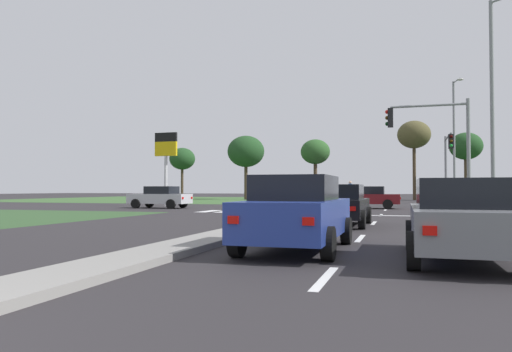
% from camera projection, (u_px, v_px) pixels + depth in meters
% --- Properties ---
extents(ground_plane, '(200.00, 200.00, 0.00)m').
position_uv_depth(ground_plane, '(330.00, 209.00, 31.62)').
color(ground_plane, '#282628').
extents(grass_verge_far_left, '(35.00, 35.00, 0.01)m').
position_uv_depth(grass_verge_far_left, '(160.00, 199.00, 62.49)').
color(grass_verge_far_left, '#385B2D').
rests_on(grass_verge_far_left, ground).
extents(median_island_near, '(1.20, 22.00, 0.14)m').
position_uv_depth(median_island_near, '(231.00, 234.00, 13.46)').
color(median_island_near, gray).
rests_on(median_island_near, ground).
extents(median_island_far, '(1.20, 36.00, 0.14)m').
position_uv_depth(median_island_far, '(362.00, 200.00, 55.52)').
color(median_island_far, gray).
rests_on(median_island_far, ground).
extents(lane_dash_near, '(0.14, 2.00, 0.01)m').
position_uv_depth(lane_dash_near, '(325.00, 278.00, 7.12)').
color(lane_dash_near, silver).
rests_on(lane_dash_near, ground).
extents(lane_dash_second, '(0.14, 2.00, 0.01)m').
position_uv_depth(lane_dash_second, '(360.00, 238.00, 12.85)').
color(lane_dash_second, silver).
rests_on(lane_dash_second, ground).
extents(lane_dash_third, '(0.14, 2.00, 0.01)m').
position_uv_depth(lane_dash_third, '(374.00, 223.00, 18.59)').
color(lane_dash_third, silver).
rests_on(lane_dash_third, ground).
extents(lane_dash_fourth, '(0.14, 2.00, 0.01)m').
position_uv_depth(lane_dash_fourth, '(381.00, 215.00, 24.32)').
color(lane_dash_fourth, silver).
rests_on(lane_dash_fourth, ground).
extents(lane_dash_fifth, '(0.14, 2.00, 0.01)m').
position_uv_depth(lane_dash_fifth, '(385.00, 210.00, 30.06)').
color(lane_dash_fifth, silver).
rests_on(lane_dash_fifth, ground).
extents(edge_line_right, '(0.14, 24.00, 0.01)m').
position_uv_depth(edge_line_right, '(495.00, 240.00, 12.41)').
color(edge_line_right, silver).
rests_on(edge_line_right, ground).
extents(stop_bar_near, '(6.40, 0.50, 0.01)m').
position_uv_depth(stop_bar_near, '(387.00, 216.00, 23.81)').
color(stop_bar_near, silver).
rests_on(stop_bar_near, ground).
extents(crosswalk_bar_near, '(0.70, 2.80, 0.01)m').
position_uv_depth(crosswalk_bar_near, '(209.00, 211.00, 28.52)').
color(crosswalk_bar_near, silver).
rests_on(crosswalk_bar_near, ground).
extents(crosswalk_bar_second, '(0.70, 2.80, 0.01)m').
position_uv_depth(crosswalk_bar_second, '(227.00, 211.00, 28.18)').
color(crosswalk_bar_second, silver).
rests_on(crosswalk_bar_second, ground).
extents(crosswalk_bar_third, '(0.70, 2.80, 0.01)m').
position_uv_depth(crosswalk_bar_third, '(246.00, 212.00, 27.84)').
color(crosswalk_bar_third, silver).
rests_on(crosswalk_bar_third, ground).
extents(crosswalk_bar_fourth, '(0.70, 2.80, 0.01)m').
position_uv_depth(crosswalk_bar_fourth, '(265.00, 212.00, 27.51)').
color(crosswalk_bar_fourth, silver).
rests_on(crosswalk_bar_fourth, ground).
extents(crosswalk_bar_fifth, '(0.70, 2.80, 0.01)m').
position_uv_depth(crosswalk_bar_fifth, '(285.00, 212.00, 27.17)').
color(crosswalk_bar_fifth, silver).
rests_on(crosswalk_bar_fifth, ground).
extents(crosswalk_bar_sixth, '(0.70, 2.80, 0.01)m').
position_uv_depth(crosswalk_bar_sixth, '(305.00, 213.00, 26.84)').
color(crosswalk_bar_sixth, silver).
rests_on(crosswalk_bar_sixth, ground).
extents(car_white_near, '(2.08, 4.42, 1.61)m').
position_uv_depth(car_white_near, '(322.00, 195.00, 43.22)').
color(car_white_near, silver).
rests_on(car_white_near, ground).
extents(car_grey_second, '(1.99, 4.45, 1.50)m').
position_uv_depth(car_grey_second, '(463.00, 219.00, 8.88)').
color(car_grey_second, slate).
rests_on(car_grey_second, ground).
extents(car_maroon_third, '(4.35, 2.08, 1.49)m').
position_uv_depth(car_maroon_third, '(367.00, 197.00, 32.69)').
color(car_maroon_third, maroon).
rests_on(car_maroon_third, ground).
extents(car_blue_fourth, '(1.98, 4.51, 1.60)m').
position_uv_depth(car_blue_fourth, '(297.00, 212.00, 10.41)').
color(car_blue_fourth, navy).
rests_on(car_blue_fourth, ground).
extents(car_silver_fifth, '(4.15, 2.08, 1.50)m').
position_uv_depth(car_silver_fifth, '(160.00, 197.00, 33.27)').
color(car_silver_fifth, '#B7B7BC').
rests_on(car_silver_fifth, ground).
extents(car_black_seventh, '(2.08, 4.48, 1.48)m').
position_uv_depth(car_black_seventh, '(339.00, 204.00, 17.40)').
color(car_black_seventh, black).
rests_on(car_black_seventh, ground).
extents(traffic_signal_far_right, '(0.32, 4.59, 5.22)m').
position_uv_depth(traffic_signal_far_right, '(448.00, 156.00, 34.16)').
color(traffic_signal_far_right, gray).
rests_on(traffic_signal_far_right, ground).
extents(traffic_signal_near_right, '(3.95, 0.32, 5.67)m').
position_uv_depth(traffic_signal_near_right, '(438.00, 137.00, 23.59)').
color(traffic_signal_near_right, gray).
rests_on(traffic_signal_near_right, ground).
extents(street_lamp_second, '(2.06, 1.68, 10.85)m').
position_uv_depth(street_lamp_second, '(496.00, 95.00, 24.19)').
color(street_lamp_second, gray).
rests_on(street_lamp_second, ground).
extents(street_lamp_third, '(0.76, 1.89, 10.86)m').
position_uv_depth(street_lamp_third, '(455.00, 136.00, 42.70)').
color(street_lamp_third, gray).
rests_on(street_lamp_third, ground).
extents(pedestrian_at_median, '(0.34, 0.34, 1.85)m').
position_uv_depth(pedestrian_at_median, '(350.00, 190.00, 40.84)').
color(pedestrian_at_median, maroon).
rests_on(pedestrian_at_median, median_island_far).
extents(fuel_price_totem, '(1.80, 0.24, 5.66)m').
position_uv_depth(fuel_price_totem, '(166.00, 152.00, 37.29)').
color(fuel_price_totem, silver).
rests_on(fuel_price_totem, ground).
extents(treeline_near, '(3.44, 3.44, 6.83)m').
position_uv_depth(treeline_near, '(182.00, 159.00, 64.91)').
color(treeline_near, '#423323').
rests_on(treeline_near, ground).
extents(treeline_second, '(4.64, 4.64, 8.02)m').
position_uv_depth(treeline_second, '(246.00, 152.00, 60.91)').
color(treeline_second, '#423323').
rests_on(treeline_second, ground).
extents(treeline_third, '(3.50, 3.50, 7.28)m').
position_uv_depth(treeline_third, '(315.00, 152.00, 58.09)').
color(treeline_third, '#423323').
rests_on(treeline_third, ground).
extents(treeline_fourth, '(3.89, 3.89, 9.46)m').
position_uv_depth(treeline_fourth, '(414.00, 135.00, 57.75)').
color(treeline_fourth, '#423323').
rests_on(treeline_fourth, ground).
extents(treeline_fifth, '(3.64, 3.64, 7.72)m').
position_uv_depth(treeline_fifth, '(466.00, 147.00, 54.84)').
color(treeline_fifth, '#423323').
rests_on(treeline_fifth, ground).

